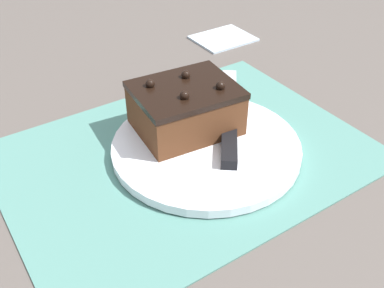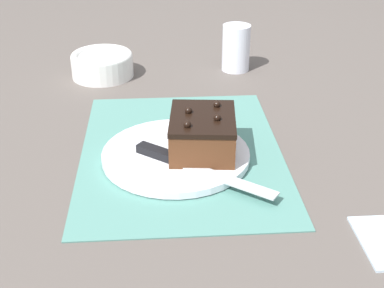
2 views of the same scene
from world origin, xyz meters
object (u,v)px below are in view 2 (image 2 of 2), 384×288
object	(u,v)px
chocolate_cake	(203,133)
drinking_glass	(236,48)
serving_knife	(180,161)
small_bowl	(102,64)
cake_plate	(176,155)

from	to	relation	value
chocolate_cake	drinking_glass	distance (m)	0.42
serving_knife	small_bowl	bearing A→B (deg)	-122.64
drinking_glass	small_bowl	bearing A→B (deg)	93.95
small_bowl	serving_knife	bearing A→B (deg)	-160.19
chocolate_cake	cake_plate	bearing A→B (deg)	93.93
chocolate_cake	drinking_glass	xyz separation A→B (m)	(0.41, -0.11, 0.01)
cake_plate	serving_knife	world-z (taller)	serving_knife
cake_plate	serving_knife	xyz separation A→B (m)	(-0.04, -0.01, 0.01)
serving_knife	small_bowl	distance (m)	0.46
chocolate_cake	small_bowl	distance (m)	0.43
serving_knife	drinking_glass	bearing A→B (deg)	-161.06
cake_plate	chocolate_cake	world-z (taller)	chocolate_cake
serving_knife	small_bowl	world-z (taller)	small_bowl
cake_plate	small_bowl	bearing A→B (deg)	21.04
chocolate_cake	serving_knife	distance (m)	0.06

